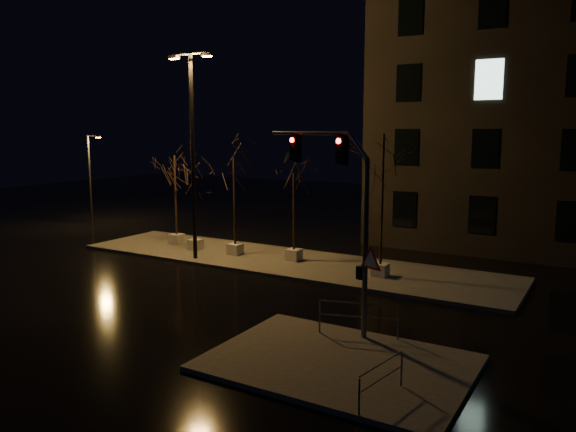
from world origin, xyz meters
The scene contains 13 objects.
ground centered at (0.00, 0.00, 0.00)m, with size 90.00×90.00×0.00m, color black.
median centered at (0.00, 6.00, 0.07)m, with size 22.00×5.00×0.15m, color #474540.
sidewalk_corner centered at (7.50, -3.50, 0.07)m, with size 7.00×5.00×0.15m, color #474540.
tree_0 centered at (-7.05, 6.31, 3.96)m, with size 1.80×1.80×5.02m.
tree_1 centered at (-5.19, 5.66, 3.46)m, with size 1.80×1.80×4.36m.
tree_2 centered at (-2.71, 5.80, 3.97)m, with size 1.80×1.80×5.04m.
tree_3 centered at (0.49, 6.20, 3.43)m, with size 1.80×1.80×4.31m.
tree_4 centered at (5.18, 5.54, 4.89)m, with size 1.80×1.80×6.25m.
traffic_signal_mast centered at (6.44, -1.17, 4.23)m, with size 4.82×1.78×6.21m.
streetlight_main centered at (-3.91, 4.12, 5.81)m, with size 2.45×0.34×9.82m.
streetlight_far centered at (-17.54, 9.47, 3.33)m, with size 1.19×0.29×6.06m.
guard_rail_a centered at (7.21, -1.50, 0.84)m, with size 2.35×0.75×1.06m.
guard_rail_b centered at (9.33, -5.02, 0.74)m, with size 0.37×1.90×0.91m.
Camera 1 is at (13.73, -16.77, 6.42)m, focal length 35.00 mm.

